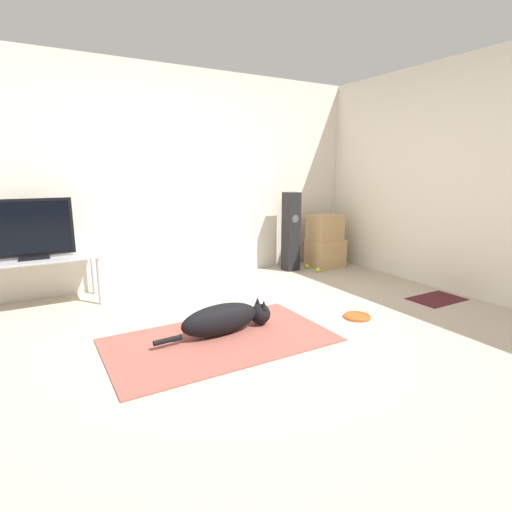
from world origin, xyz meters
TOP-DOWN VIEW (x-y plane):
  - ground_plane at (0.00, 0.00)m, footprint 12.00×12.00m
  - wall_back at (0.00, 2.10)m, footprint 8.00×0.06m
  - wall_right at (2.60, 0.00)m, footprint 0.06×8.00m
  - area_rug at (-0.28, 0.11)m, footprint 1.79×1.04m
  - dog at (-0.18, 0.21)m, footprint 1.07×0.26m
  - frisbee at (1.05, -0.07)m, footprint 0.25×0.25m
  - cardboard_box_lower at (2.11, 1.69)m, footprint 0.45×0.41m
  - cardboard_box_upper at (2.10, 1.70)m, footprint 0.40×0.37m
  - floor_speaker at (1.57, 1.78)m, footprint 0.19×0.19m
  - tv_stand at (-1.52, 1.76)m, footprint 1.16×0.48m
  - tv at (-1.52, 1.76)m, footprint 0.76×0.20m
  - tennis_ball_by_boxes at (1.82, 1.47)m, footprint 0.07×0.07m
  - tennis_ball_near_speaker at (1.82, 1.72)m, footprint 0.07×0.07m
  - door_mat at (2.19, -0.08)m, footprint 0.59×0.38m

SIDE VIEW (x-z plane):
  - ground_plane at x=0.00m, z-range 0.00..0.00m
  - door_mat at x=2.19m, z-range 0.00..0.01m
  - area_rug at x=-0.28m, z-range 0.00..0.01m
  - frisbee at x=1.05m, z-range 0.00..0.03m
  - tennis_ball_by_boxes at x=1.82m, z-range 0.00..0.07m
  - tennis_ball_near_speaker at x=1.82m, z-range 0.00..0.07m
  - dog at x=-0.18m, z-range 0.01..0.27m
  - cardboard_box_lower at x=2.11m, z-range 0.00..0.39m
  - tv_stand at x=-1.52m, z-range 0.20..0.70m
  - floor_speaker at x=1.57m, z-range 0.00..1.07m
  - cardboard_box_upper at x=2.10m, z-range 0.39..0.74m
  - tv at x=-1.52m, z-range 0.50..1.09m
  - wall_back at x=0.00m, z-range 0.00..2.55m
  - wall_right at x=2.60m, z-range 0.00..2.55m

